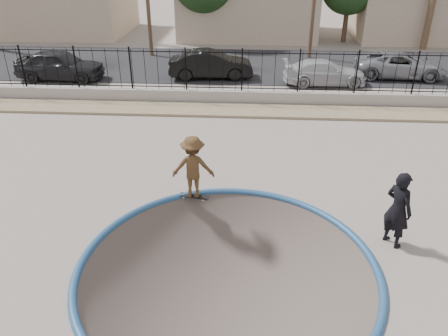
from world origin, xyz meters
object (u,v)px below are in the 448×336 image
Objects in this scene: car_a at (60,65)px; car_c at (325,72)px; skateboard at (194,196)px; videographer at (398,209)px; car_d at (400,65)px; car_b at (211,64)px; skater at (193,170)px.

car_a reaches higher than car_c.
car_c reaches higher than skateboard.
car_d is at bearing -51.18° from videographer.
skateboard is 12.24m from car_b.
car_d is (9.48, 12.95, -0.23)m from skater.
skater is at bearing 177.89° from car_b.
car_b is 1.05× the size of car_c.
car_c is at bearing 113.45° from car_d.
skateboard is at bearing -141.66° from car_a.
car_a is 7.93m from car_b.
car_a reaches higher than car_b.
car_b is at bearing -12.43° from videographer.
car_b reaches higher than car_d.
car_c is (5.89, -0.79, -0.12)m from car_b.
car_a is at bearing 90.75° from car_b.
car_d is at bearing -74.02° from car_c.
skateboard is at bearing 151.06° from car_c.
videographer is at bearing 175.30° from car_c.
skater reaches higher than car_b.
car_d is (9.48, 12.95, 0.63)m from skateboard.
car_d is at bearing -83.45° from car_a.
car_a is 1.08× the size of car_c.
car_d is at bearing -90.71° from car_b.
skateboard is 5.53m from videographer.
car_b is (-5.75, 13.99, -0.23)m from videographer.
videographer is (5.15, -1.78, 0.07)m from skater.
skateboard is 0.19× the size of car_d.
skateboard is 0.20× the size of car_a.
car_b is 10.11m from car_d.
skater reaches higher than car_a.
videographer reaches higher than skateboard.
car_c is at bearing -35.40° from videographer.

